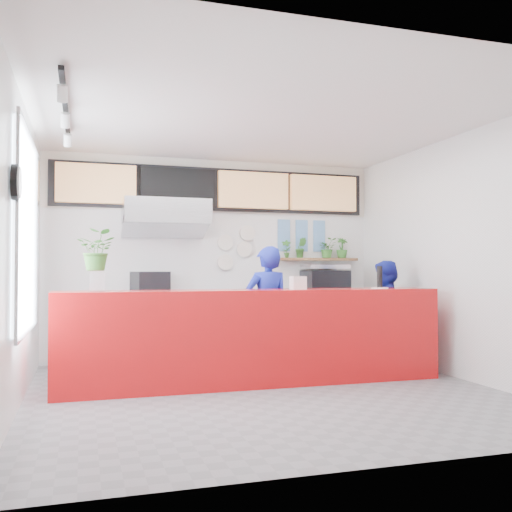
{
  "coord_description": "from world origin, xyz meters",
  "views": [
    {
      "loc": [
        -1.92,
        -5.95,
        1.32
      ],
      "look_at": [
        0.1,
        0.7,
        1.5
      ],
      "focal_mm": 40.0,
      "sensor_mm": 36.0,
      "label": 1
    }
  ],
  "objects": [
    {
      "name": "herb_b",
      "position": [
        1.36,
        2.4,
        1.68
      ],
      "size": [
        0.21,
        0.19,
        0.32
      ],
      "primitive_type": "imported",
      "rotation": [
        0.0,
        0.0,
        -0.27
      ],
      "color": "#306B25",
      "rests_on": "herb_shelf"
    },
    {
      "name": "espresso_machine",
      "position": [
        1.68,
        2.2,
        1.11
      ],
      "size": [
        0.68,
        0.5,
        0.42
      ],
      "primitive_type": "cube",
      "rotation": [
        0.0,
        0.0,
        0.04
      ],
      "color": "black",
      "rests_on": "right_bench"
    },
    {
      "name": "menu_board_far_left",
      "position": [
        -1.75,
        2.38,
        2.55
      ],
      "size": [
        1.1,
        0.1,
        0.55
      ],
      "primitive_type": "cube",
      "color": "tan",
      "rests_on": "wall_back"
    },
    {
      "name": "photo_frame_c",
      "position": [
        1.7,
        2.48,
        2.0
      ],
      "size": [
        0.2,
        0.02,
        0.25
      ],
      "primitive_type": "cube",
      "color": "#598CBF",
      "rests_on": "wall_back"
    },
    {
      "name": "herb_a",
      "position": [
        1.11,
        2.4,
        1.66
      ],
      "size": [
        0.18,
        0.15,
        0.29
      ],
      "primitive_type": "imported",
      "rotation": [
        0.0,
        0.0,
        -0.4
      ],
      "color": "#306B25",
      "rests_on": "herb_shelf"
    },
    {
      "name": "wall_clock_rim",
      "position": [
        -2.46,
        -0.9,
        2.05
      ],
      "size": [
        0.05,
        0.3,
        0.3
      ],
      "primitive_type": "cylinder",
      "rotation": [
        0.0,
        1.57,
        0.0
      ],
      "color": "black",
      "rests_on": "wall_left"
    },
    {
      "name": "herb_d",
      "position": [
        2.06,
        2.4,
        1.68
      ],
      "size": [
        0.19,
        0.17,
        0.33
      ],
      "primitive_type": "imported",
      "rotation": [
        0.0,
        0.0,
        -0.03
      ],
      "color": "#306B25",
      "rests_on": "herb_shelf"
    },
    {
      "name": "photo_frame_f",
      "position": [
        1.7,
        2.48,
        1.75
      ],
      "size": [
        0.2,
        0.02,
        0.25
      ],
      "primitive_type": "cube",
      "color": "#598CBF",
      "rests_on": "wall_back"
    },
    {
      "name": "wall_clock_face",
      "position": [
        -2.43,
        -0.9,
        2.05
      ],
      "size": [
        0.02,
        0.26,
        0.26
      ],
      "primitive_type": "cylinder",
      "rotation": [
        0.0,
        1.57,
        0.0
      ],
      "color": "white",
      "rests_on": "wall_left"
    },
    {
      "name": "photo_frame_a",
      "position": [
        1.1,
        2.48,
        2.0
      ],
      "size": [
        0.2,
        0.02,
        0.25
      ],
      "primitive_type": "cube",
      "color": "#598CBF",
      "rests_on": "wall_back"
    },
    {
      "name": "wall_left",
      "position": [
        -2.5,
        0.0,
        1.5
      ],
      "size": [
        0.0,
        5.0,
        5.0
      ],
      "primitive_type": "plane",
      "rotation": [
        1.57,
        0.0,
        1.57
      ],
      "color": "white",
      "rests_on": "ground"
    },
    {
      "name": "soffit",
      "position": [
        0.0,
        2.46,
        2.55
      ],
      "size": [
        4.8,
        0.04,
        0.65
      ],
      "primitive_type": "cube",
      "color": "black",
      "rests_on": "wall_back"
    },
    {
      "name": "floor",
      "position": [
        0.0,
        0.0,
        0.0
      ],
      "size": [
        5.0,
        5.0,
        0.0
      ],
      "primitive_type": "plane",
      "color": "slate",
      "rests_on": "ground"
    },
    {
      "name": "herb_shelf",
      "position": [
        1.6,
        2.4,
        1.5
      ],
      "size": [
        1.4,
        0.18,
        0.04
      ],
      "primitive_type": "cube",
      "color": "brown",
      "rests_on": "wall_back"
    },
    {
      "name": "staff_right",
      "position": [
        2.0,
        0.94,
        0.73
      ],
      "size": [
        0.9,
        0.87,
        1.46
      ],
      "primitive_type": "imported",
      "rotation": [
        0.0,
        0.0,
        3.78
      ],
      "color": "navy",
      "rests_on": "ground"
    },
    {
      "name": "service_counter",
      "position": [
        0.0,
        0.4,
        0.55
      ],
      "size": [
        4.5,
        0.6,
        1.1
      ],
      "primitive_type": "cube",
      "color": "red",
      "rests_on": "ground"
    },
    {
      "name": "cream_band",
      "position": [
        0.0,
        2.49,
        2.6
      ],
      "size": [
        5.0,
        0.02,
        0.8
      ],
      "primitive_type": "cube",
      "color": "beige",
      "rests_on": "wall_back"
    },
    {
      "name": "window_frame",
      "position": [
        -2.45,
        0.3,
        1.7
      ],
      "size": [
        0.03,
        2.3,
        2.0
      ],
      "primitive_type": "cube",
      "color": "#B2B5BA",
      "rests_on": "wall_left"
    },
    {
      "name": "menu_board_far_right",
      "position": [
        1.73,
        2.38,
        2.55
      ],
      "size": [
        1.1,
        0.1,
        0.55
      ],
      "primitive_type": "cube",
      "color": "tan",
      "rests_on": "wall_back"
    },
    {
      "name": "menu_board_mid_left",
      "position": [
        -0.59,
        2.38,
        2.55
      ],
      "size": [
        1.1,
        0.1,
        0.55
      ],
      "primitive_type": "cube",
      "color": "black",
      "rests_on": "wall_back"
    },
    {
      "name": "right_bench",
      "position": [
        1.5,
        2.2,
        0.45
      ],
      "size": [
        1.8,
        0.6,
        0.9
      ],
      "primitive_type": "cube",
      "color": "#B2B5BA",
      "rests_on": "ground"
    },
    {
      "name": "dec_plate_c",
      "position": [
        0.15,
        2.47,
        1.45
      ],
      "size": [
        0.24,
        0.03,
        0.24
      ],
      "primitive_type": "cylinder",
      "rotation": [
        1.57,
        0.0,
        0.0
      ],
      "color": "silver",
      "rests_on": "wall_back"
    },
    {
      "name": "napkin_holder",
      "position": [
        0.51,
        0.35,
        1.18
      ],
      "size": [
        0.19,
        0.13,
        0.15
      ],
      "primitive_type": "cube",
      "rotation": [
        0.0,
        0.0,
        0.12
      ],
      "color": "white",
      "rests_on": "service_counter"
    },
    {
      "name": "white_plate",
      "position": [
        1.57,
        0.3,
        1.11
      ],
      "size": [
        0.26,
        0.26,
        0.02
      ],
      "primitive_type": "cylinder",
      "rotation": [
        0.0,
        0.0,
        -0.32
      ],
      "color": "white",
      "rests_on": "service_counter"
    },
    {
      "name": "glass_vase",
      "position": [
        -1.77,
        0.38,
        1.2
      ],
      "size": [
        0.18,
        0.18,
        0.21
      ],
      "primitive_type": "cylinder",
      "rotation": [
        0.0,
        0.0,
        -0.05
      ],
      "color": "white",
      "rests_on": "service_counter"
    },
    {
      "name": "pepper_mill",
      "position": [
        1.57,
        0.3,
        1.25
      ],
      "size": [
        0.07,
        0.07,
        0.26
      ],
      "primitive_type": "cylinder",
      "rotation": [
        0.0,
        0.0,
        -0.05
      ],
      "color": "black",
      "rests_on": "white_plate"
    },
    {
      "name": "window_pane",
      "position": [
        -2.47,
        0.3,
        1.7
      ],
      "size": [
        0.04,
        2.2,
        1.9
      ],
      "primitive_type": "cube",
      "color": "silver",
      "rests_on": "wall_left"
    },
    {
      "name": "photo_frame_d",
      "position": [
        1.1,
        2.48,
        1.75
      ],
      "size": [
        0.2,
        0.02,
        0.25
      ],
      "primitive_type": "cube",
      "color": "#598CBF",
      "rests_on": "wall_back"
    },
    {
      "name": "dec_plate_a",
      "position": [
        0.15,
        2.47,
        1.75
      ],
      "size": [
        0.24,
        0.03,
        0.24
      ],
      "primitive_type": "cylinder",
      "rotation": [
        1.57,
        0.0,
        0.0
      ],
      "color": "silver",
      "rests_on": "wall_back"
    },
    {
      "name": "photo_frame_b",
      "position": [
        1.4,
        2.48,
        2.0
      ],
      "size": [
        0.2,
        0.02,
        0.25
      ],
      "primitive_type": "cube",
      "color": "#598CBF",
      "rests_on": "wall_back"
    },
    {
      "name": "extraction_hood",
      "position": [
        -0.8,
        2.15,
        2.15
      ],
      "size": [
        1.2,
        0.7,
        0.35
      ],
      "primitive_type": "cube",
      "color": "#B2B5BA",
      "rests_on": "ceiling"
    },
    {
      "name": "panini_oven",
      "position": [
        -1.01,
        2.2,
        1.1
      ],
      "size": [
        0.54,
        0.54,
        0.41
      ],
      "primitive_type": "cube",
      "rotation": [
        0.0,
        0.0,
        0.21
      ],
      "color": "black",
      "rests_on": "prep_bench"
    },
    {
      "name": "wall_right",
      "position": [
        2.5,
        0.0,
        1.5
      ],
      "size": [
        0.0,
        5.0,
        5.0
      ],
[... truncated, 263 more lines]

